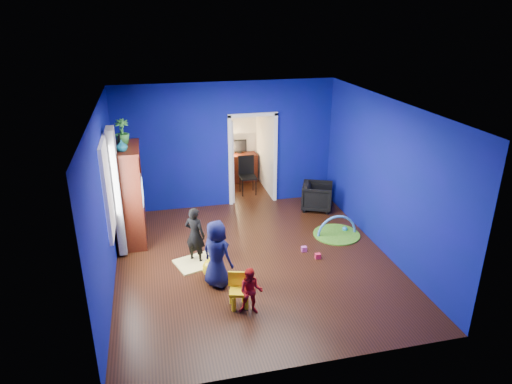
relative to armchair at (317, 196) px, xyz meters
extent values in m
cube|color=black|center=(-1.96, -1.99, -0.31)|extent=(5.00, 5.50, 0.01)
cube|color=white|center=(-1.96, -1.99, 2.59)|extent=(5.00, 5.50, 0.01)
cube|color=navy|center=(-1.96, 0.76, 1.14)|extent=(5.00, 0.02, 2.90)
cube|color=navy|center=(-1.96, -4.74, 1.14)|extent=(5.00, 0.02, 2.90)
cube|color=navy|center=(-4.46, -1.99, 1.14)|extent=(0.02, 5.50, 2.90)
cube|color=navy|center=(0.54, -1.99, 1.14)|extent=(0.02, 5.50, 2.90)
imported|color=black|center=(0.00, 0.00, 0.00)|extent=(0.90, 0.89, 0.63)
imported|color=black|center=(-3.01, -1.72, 0.22)|extent=(0.47, 0.44, 1.07)
imported|color=#0E1736|center=(-2.75, -2.59, 0.28)|extent=(0.66, 0.68, 1.18)
imported|color=#B4132A|center=(-2.36, -3.47, 0.07)|extent=(0.44, 0.39, 0.76)
imported|color=#0C6063|center=(-4.17, -0.89, 1.75)|extent=(0.26, 0.26, 0.21)
imported|color=#328731|center=(-4.17, -0.37, 1.88)|extent=(0.30, 0.30, 0.47)
cube|color=#41170A|center=(-4.17, -0.59, 0.67)|extent=(0.58, 1.14, 1.96)
cube|color=silver|center=(-4.13, -0.59, 0.71)|extent=(0.46, 0.70, 0.54)
cube|color=#F2E07A|center=(-3.01, -1.82, -0.30)|extent=(0.90, 0.80, 0.03)
sphere|color=yellow|center=(-2.80, -2.34, -0.14)|extent=(0.35, 0.35, 0.35)
cube|color=yellow|center=(-2.51, -3.27, -0.06)|extent=(0.35, 0.35, 0.50)
cylinder|color=#3B8F20|center=(-0.06, -1.35, -0.30)|extent=(0.96, 0.96, 0.03)
torus|color=#3F8CD8|center=(-0.06, -1.35, -0.29)|extent=(0.86, 0.05, 0.86)
cube|color=white|center=(-4.45, -1.64, 1.24)|extent=(0.03, 0.95, 1.55)
cube|color=slate|center=(-4.33, -1.09, 0.94)|extent=(0.14, 0.42, 2.40)
cube|color=white|center=(-1.36, 0.76, 0.74)|extent=(1.16, 0.10, 2.10)
cube|color=#3D140A|center=(-1.36, 2.27, 0.06)|extent=(0.88, 0.44, 0.75)
cube|color=black|center=(-1.36, 2.39, 0.64)|extent=(0.40, 0.05, 0.32)
sphere|color=#FFD88C|center=(-1.64, 2.33, 0.62)|extent=(0.14, 0.14, 0.14)
cube|color=black|center=(-1.36, 1.31, 0.15)|extent=(0.40, 0.40, 0.92)
cube|color=white|center=(-1.36, 2.38, 1.71)|extent=(0.88, 0.24, 0.04)
cube|color=red|center=(-0.78, -2.17, -0.26)|extent=(0.10, 0.08, 0.10)
sphere|color=#28AAE4|center=(0.17, -1.23, -0.26)|extent=(0.11, 0.11, 0.11)
cube|color=orange|center=(-2.34, -2.75, -0.26)|extent=(0.10, 0.08, 0.10)
cube|color=#C54A96|center=(-0.95, -1.85, -0.26)|extent=(0.10, 0.08, 0.10)
camera|label=1|loc=(-3.63, -9.18, 4.05)|focal=32.00mm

